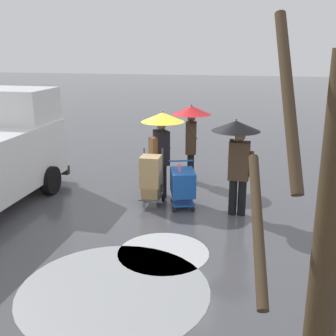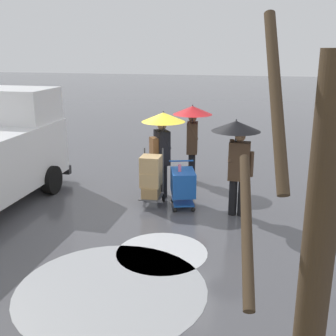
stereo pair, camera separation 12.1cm
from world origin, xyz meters
name	(u,v)px [view 2 (the right image)]	position (x,y,z in m)	size (l,w,h in m)	color
ground_plane	(167,204)	(0.00, 0.00, 0.00)	(90.00, 90.00, 0.00)	#4C4C51
slush_patch_mid_street	(162,252)	(-0.45, 2.41, 0.00)	(1.67, 1.67, 0.01)	silver
slush_patch_far_side	(111,289)	(0.03, 3.76, 0.00)	(2.98, 2.98, 0.01)	#999BA0
shopping_cart_vendor	(183,184)	(-0.39, 0.09, 0.57)	(0.76, 0.94, 1.04)	#1951B2
hand_dolly_boxes	(151,177)	(0.35, 0.13, 0.68)	(0.54, 0.71, 1.32)	#515156
pedestrian_pink_side	(192,126)	(-0.29, -1.77, 1.58)	(1.04, 1.04, 2.15)	black
pedestrian_black_side	(162,135)	(0.23, -0.52, 1.57)	(1.04, 1.04, 2.15)	black
pedestrian_white_side	(237,146)	(-1.60, 0.29, 1.57)	(1.04, 1.04, 2.15)	black
bare_tree_near	(313,282)	(-2.52, 6.24, 1.95)	(1.13, 1.10, 3.99)	#423323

